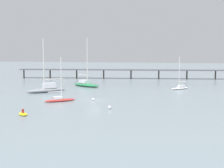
# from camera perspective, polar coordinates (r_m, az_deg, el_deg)

# --- Properties ---
(ground_plane) EXTENTS (400.00, 400.00, 0.00)m
(ground_plane) POSITION_cam_1_polar(r_m,az_deg,el_deg) (66.54, -3.14, -2.84)
(ground_plane) COLOR gray
(pier) EXTENTS (80.17, 13.56, 6.36)m
(pier) POSITION_cam_1_polar(r_m,az_deg,el_deg) (115.98, 9.28, 2.67)
(pier) COLOR #4C4C51
(pier) RESTS_ON ground_plane
(sailboat_gray) EXTENTS (8.55, 8.61, 12.95)m
(sailboat_gray) POSITION_cam_1_polar(r_m,az_deg,el_deg) (80.27, -11.36, -0.79)
(sailboat_gray) COLOR gray
(sailboat_gray) RESTS_ON ground_plane
(sailboat_green) EXTENTS (9.61, 7.40, 13.57)m
(sailboat_green) POSITION_cam_1_polar(r_m,az_deg,el_deg) (91.43, -4.58, 0.04)
(sailboat_green) COLOR #287F4C
(sailboat_green) RESTS_ON ground_plane
(sailboat_white) EXTENTS (5.27, 5.36, 8.42)m
(sailboat_white) POSITION_cam_1_polar(r_m,az_deg,el_deg) (86.58, 11.82, -0.52)
(sailboat_white) COLOR white
(sailboat_white) RESTS_ON ground_plane
(sailboat_red) EXTENTS (5.96, 5.31, 8.80)m
(sailboat_red) POSITION_cam_1_polar(r_m,az_deg,el_deg) (65.54, -9.17, -2.54)
(sailboat_red) COLOR red
(sailboat_red) RESTS_ON ground_plane
(dinghy_yellow) EXTENTS (2.64, 2.83, 1.14)m
(dinghy_yellow) POSITION_cam_1_polar(r_m,az_deg,el_deg) (53.26, -15.34, -5.04)
(dinghy_yellow) COLOR yellow
(dinghy_yellow) RESTS_ON ground_plane
(mooring_buoy_mid) EXTENTS (0.52, 0.52, 0.52)m
(mooring_buoy_mid) POSITION_cam_1_polar(r_m,az_deg,el_deg) (65.74, -3.32, -2.72)
(mooring_buoy_mid) COLOR silver
(mooring_buoy_mid) RESTS_ON ground_plane
(mooring_buoy_near) EXTENTS (0.61, 0.61, 0.61)m
(mooring_buoy_near) POSITION_cam_1_polar(r_m,az_deg,el_deg) (56.45, -0.43, -4.11)
(mooring_buoy_near) COLOR silver
(mooring_buoy_near) RESTS_ON ground_plane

